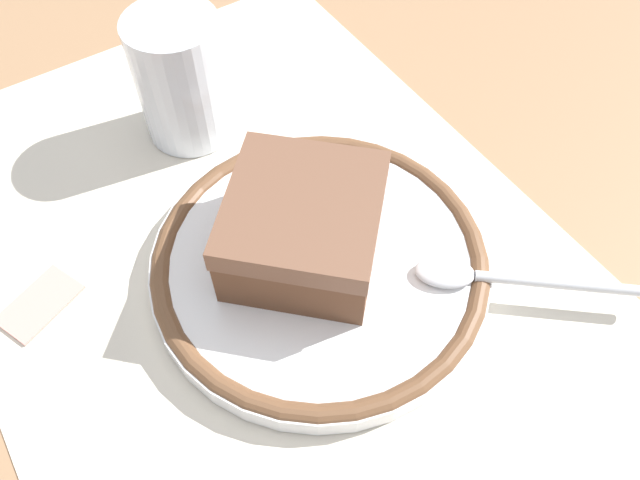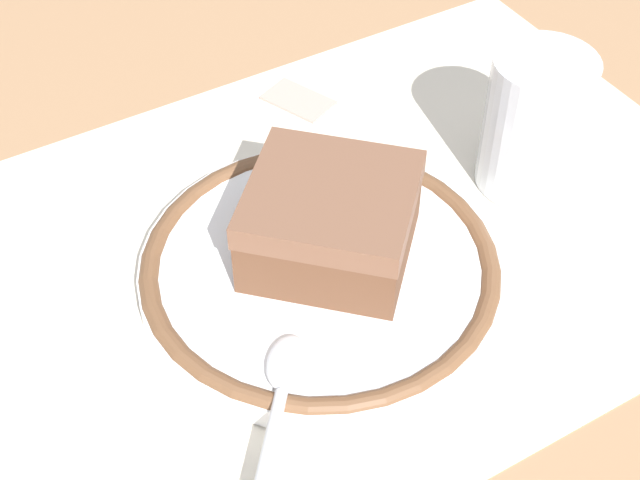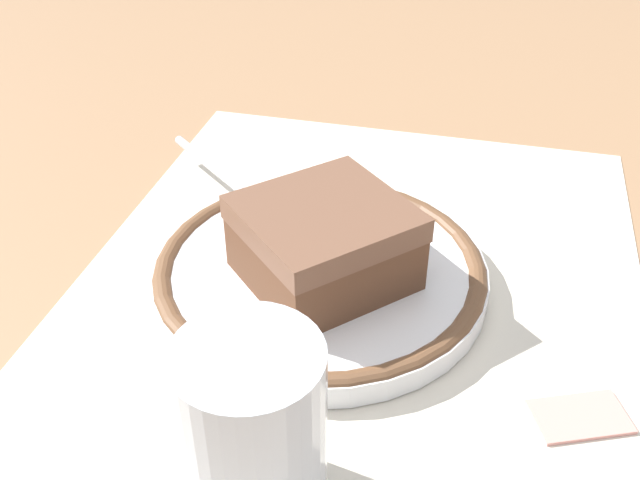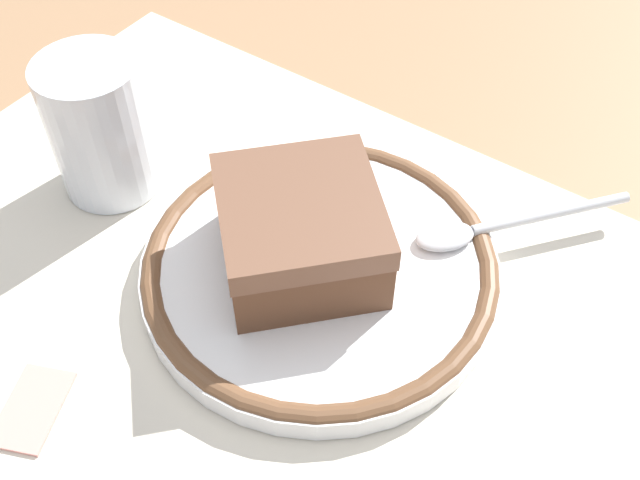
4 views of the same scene
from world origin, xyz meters
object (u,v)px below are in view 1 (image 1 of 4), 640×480
Objects in this scene: cake_slice at (304,226)px; sugar_packet at (38,302)px; cup at (183,86)px; spoon at (494,277)px; plate at (320,263)px.

sugar_packet is (-0.07, -0.16, -0.04)m from cake_slice.
spoon is at bearing 21.00° from cup.
sugar_packet is at bearing -121.53° from spoon.
sugar_packet is (0.09, -0.15, -0.04)m from cup.
sugar_packet is at bearing -112.84° from cake_slice.
sugar_packet is (-0.15, -0.24, -0.02)m from spoon.
cup is 0.18m from sugar_packet.
spoon is 1.26× the size of cup.
cake_slice is at bearing 1.99° from cup.
sugar_packet is (-0.08, -0.16, -0.01)m from plate.
cake_slice is 2.62× the size of sugar_packet.
spoon is (0.08, 0.09, -0.02)m from cake_slice.
spoon reaches higher than sugar_packet.
sugar_packet is at bearing -59.64° from cup.
plate is 0.17m from cup.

